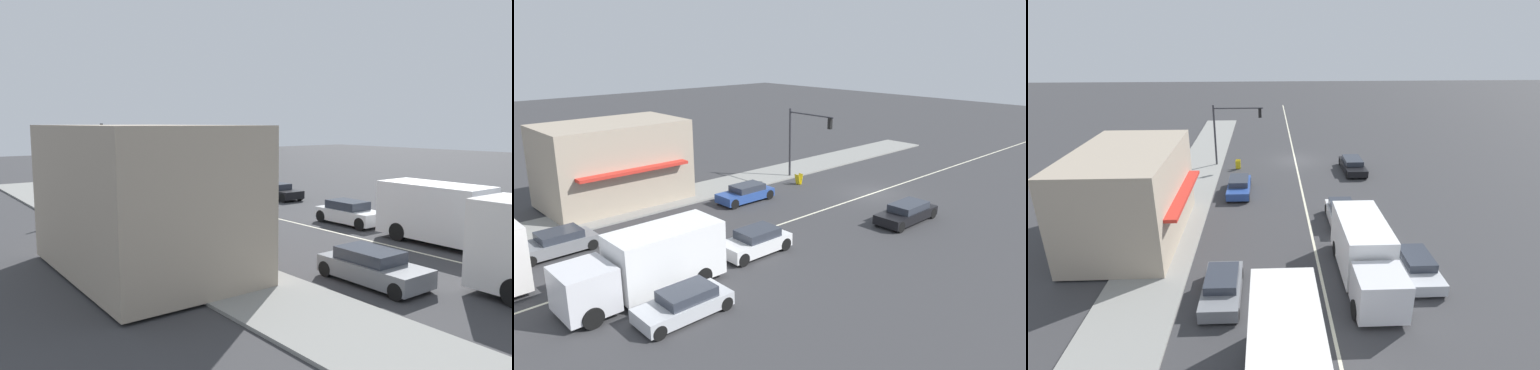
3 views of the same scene
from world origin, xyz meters
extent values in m
plane|color=#38383A|center=(0.00, 18.00, 0.00)|extent=(160.00, 160.00, 0.00)
cube|color=gray|center=(9.00, 18.50, 0.06)|extent=(4.00, 73.00, 0.12)
cube|color=beige|center=(0.00, 0.00, 0.00)|extent=(0.16, 60.00, 0.01)
cube|color=tan|center=(10.99, 15.01, 2.90)|extent=(5.69, 9.49, 5.55)
cube|color=red|center=(7.80, 15.01, 2.92)|extent=(0.70, 7.60, 0.20)
cylinder|color=#333338|center=(7.55, 1.19, 2.92)|extent=(0.18, 0.18, 5.60)
cylinder|color=#333338|center=(5.30, 1.19, 5.42)|extent=(4.50, 0.12, 0.12)
cube|color=black|center=(3.35, 1.19, 4.97)|extent=(0.28, 0.24, 0.84)
sphere|color=red|center=(3.35, 1.06, 5.24)|extent=(0.18, 0.18, 0.18)
sphere|color=gold|center=(3.35, 1.06, 4.97)|extent=(0.18, 0.18, 0.18)
sphere|color=green|center=(3.35, 1.06, 4.70)|extent=(0.18, 0.18, 0.18)
cylinder|color=#282D42|center=(10.24, 10.03, 0.53)|extent=(0.26, 0.26, 0.82)
cylinder|color=#333338|center=(10.24, 10.03, 1.23)|extent=(0.34, 0.34, 0.57)
sphere|color=tan|center=(10.24, 10.03, 1.62)|extent=(0.22, 0.22, 0.22)
cube|color=yellow|center=(5.46, 2.11, 0.43)|extent=(0.45, 0.21, 0.84)
cube|color=yellow|center=(5.46, 2.43, 0.43)|extent=(0.45, 0.21, 0.84)
cube|color=white|center=(-2.20, 18.97, 1.57)|extent=(2.40, 5.10, 2.60)
cylinder|color=black|center=(-1.12, 23.02, 0.45)|extent=(0.28, 0.90, 0.90)
cylinder|color=black|center=(-3.28, 17.72, 0.45)|extent=(0.28, 0.90, 0.90)
cylinder|color=black|center=(-1.12, 17.72, 0.45)|extent=(0.28, 0.90, 0.90)
cube|color=#B7BABF|center=(-5.00, 19.92, 0.46)|extent=(1.71, 4.00, 0.59)
cube|color=#2D333D|center=(-5.00, 19.72, 0.98)|extent=(1.46, 2.20, 0.45)
cylinder|color=black|center=(-4.24, 21.53, 0.30)|extent=(0.22, 0.61, 0.61)
cylinder|color=black|center=(-5.76, 18.31, 0.30)|extent=(0.22, 0.61, 0.61)
cylinder|color=black|center=(-4.24, 18.31, 0.30)|extent=(0.22, 0.61, 0.61)
cube|color=#284793|center=(5.00, 8.18, 0.48)|extent=(1.71, 4.10, 0.59)
cube|color=#2D333D|center=(5.00, 7.98, 0.99)|extent=(1.46, 2.26, 0.44)
cylinder|color=black|center=(4.24, 9.79, 0.34)|extent=(0.22, 0.69, 0.69)
cylinder|color=black|center=(5.76, 9.79, 0.34)|extent=(0.22, 0.69, 0.69)
cylinder|color=black|center=(4.24, 6.58, 0.34)|extent=(0.22, 0.69, 0.69)
cylinder|color=black|center=(5.76, 6.58, 0.34)|extent=(0.22, 0.69, 0.69)
cube|color=slate|center=(5.00, 21.34, 0.48)|extent=(1.79, 4.01, 0.64)
cube|color=#2D333D|center=(5.00, 21.14, 1.02)|extent=(1.52, 2.20, 0.43)
cylinder|color=black|center=(4.21, 22.96, 0.30)|extent=(0.22, 0.60, 0.60)
cylinder|color=black|center=(5.79, 22.96, 0.30)|extent=(0.22, 0.60, 0.60)
cylinder|color=black|center=(4.21, 19.73, 0.30)|extent=(0.22, 0.60, 0.60)
cylinder|color=black|center=(5.79, 19.73, 0.30)|extent=(0.22, 0.60, 0.60)
cube|color=silver|center=(-2.20, 13.58, 0.54)|extent=(1.80, 3.87, 0.69)
cube|color=#2D333D|center=(-2.20, 13.38, 1.11)|extent=(1.53, 2.13, 0.47)
cylinder|color=black|center=(-3.00, 15.06, 0.35)|extent=(0.22, 0.70, 0.70)
cylinder|color=black|center=(-1.40, 15.06, 0.35)|extent=(0.22, 0.70, 0.70)
cylinder|color=black|center=(-3.00, 12.10, 0.35)|extent=(0.22, 0.70, 0.70)
cylinder|color=black|center=(-1.40, 12.10, 0.35)|extent=(0.22, 0.70, 0.70)
cube|color=black|center=(-5.00, 3.44, 0.47)|extent=(1.80, 4.51, 0.57)
cube|color=#2D333D|center=(-5.00, 3.22, 0.97)|extent=(1.53, 2.48, 0.43)
cylinder|color=black|center=(-5.80, 5.26, 0.34)|extent=(0.22, 0.67, 0.67)
cylinder|color=black|center=(-4.20, 5.26, 0.34)|extent=(0.22, 0.67, 0.67)
cylinder|color=black|center=(-5.80, 1.62, 0.34)|extent=(0.22, 0.67, 0.67)
cylinder|color=black|center=(-4.20, 1.62, 0.34)|extent=(0.22, 0.67, 0.67)
camera|label=1|loc=(18.83, 32.75, 5.75)|focal=35.00mm
camera|label=2|loc=(-20.80, 29.73, 10.98)|focal=35.00mm
camera|label=3|loc=(2.72, 37.42, 12.23)|focal=28.00mm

